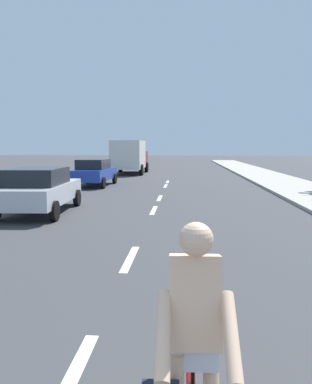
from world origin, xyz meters
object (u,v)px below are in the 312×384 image
Objects in this scene: cyclist at (187,374)px; parked_car_silver at (40,189)px; delivery_truck at (130,156)px; parked_car_blue at (94,172)px.

cyclist is 0.40× the size of parked_car_silver.
parked_car_silver is 19.10m from delivery_truck.
cyclist is 0.43× the size of parked_car_blue.
cyclist is 0.29× the size of delivery_truck.
parked_car_silver is 0.72× the size of delivery_truck.
parked_car_blue is (-0.28, 9.02, -0.00)m from parked_car_silver.
delivery_truck reaches higher than parked_car_silver.
parked_car_silver is (-5.03, 10.19, 0.01)m from cyclist.
cyclist is 29.66m from delivery_truck.
delivery_truck is at bearing 88.71° from parked_car_blue.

